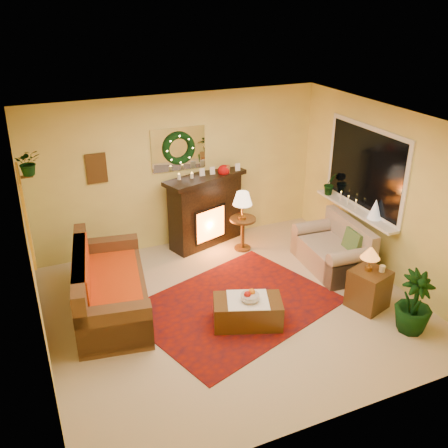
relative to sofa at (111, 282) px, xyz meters
name	(u,v)px	position (x,y,z in m)	size (l,w,h in m)	color
floor	(234,307)	(1.56, -0.65, -0.43)	(5.00, 5.00, 0.00)	beige
ceiling	(236,125)	(1.56, -0.65, 2.17)	(5.00, 5.00, 0.00)	white
wall_back	(179,172)	(1.56, 1.60, 0.87)	(5.00, 5.00, 0.00)	#EFD88C
wall_front	(336,318)	(1.56, -2.90, 0.87)	(5.00, 5.00, 0.00)	#EFD88C
wall_left	(32,262)	(-0.94, -0.65, 0.87)	(4.50, 4.50, 0.00)	#EFD88C
wall_right	(388,196)	(4.06, -0.65, 0.87)	(4.50, 4.50, 0.00)	#EFD88C
area_rug	(235,305)	(1.59, -0.62, -0.42)	(2.66, 1.99, 0.01)	maroon
sofa	(111,282)	(0.00, 0.00, 0.00)	(0.91, 2.08, 0.89)	#462719
red_throw	(107,277)	(-0.02, 0.13, 0.03)	(0.87, 1.41, 0.02)	#D64C24
fireplace	(205,214)	(1.94, 1.38, 0.12)	(1.30, 0.41, 1.19)	black
poinsettia	(224,171)	(2.28, 1.36, 0.87)	(0.20, 0.20, 0.20)	#A80708
mantel_candle_a	(179,179)	(1.48, 1.35, 0.83)	(0.06, 0.06, 0.18)	white
mantel_candle_b	(192,178)	(1.70, 1.34, 0.83)	(0.06, 0.06, 0.17)	white
mantel_mirror	(178,149)	(1.56, 1.58, 1.27)	(0.92, 0.02, 0.72)	white
wreath	(179,149)	(1.56, 1.54, 1.29)	(0.55, 0.55, 0.11)	#194719
wall_art	(96,168)	(0.21, 1.58, 1.12)	(0.32, 0.03, 0.48)	#381E11
gold_mirror	(26,215)	(-0.92, -0.35, 1.32)	(0.03, 0.84, 1.00)	gold
hanging_plant	(30,175)	(-0.78, 0.40, 1.54)	(0.33, 0.28, 0.36)	#194719
loveseat	(332,244)	(3.47, -0.22, -0.01)	(0.77, 1.34, 0.77)	gray
window_frame	(365,169)	(4.05, -0.10, 1.12)	(0.03, 1.86, 1.36)	white
window_glass	(365,169)	(4.03, -0.10, 1.12)	(0.02, 1.70, 1.22)	black
window_sill	(355,210)	(3.94, -0.10, 0.44)	(0.22, 1.86, 0.04)	white
mini_tree	(375,209)	(3.98, -0.52, 0.61)	(0.22, 0.22, 0.33)	white
sill_plant	(330,184)	(3.92, 0.59, 0.66)	(0.27, 0.22, 0.50)	#1E5D27
side_table_round	(243,232)	(2.43, 0.90, -0.10)	(0.44, 0.44, 0.58)	#482817
lamp_cream	(242,202)	(2.41, 0.88, 0.45)	(0.33, 0.33, 0.50)	beige
end_table_square	(368,290)	(3.30, -1.37, -0.16)	(0.46, 0.46, 0.57)	black
lamp_tiffany	(370,259)	(3.28, -1.33, 0.32)	(0.27, 0.27, 0.39)	orange
coffee_table	(248,311)	(1.57, -1.07, -0.22)	(0.90, 0.49, 0.38)	#49281E
fruit_bowl	(250,296)	(1.58, -1.10, 0.02)	(0.24, 0.24, 0.06)	silver
floor_palm	(415,301)	(3.48, -2.04, 0.02)	(1.41, 1.41, 2.52)	#1A4720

